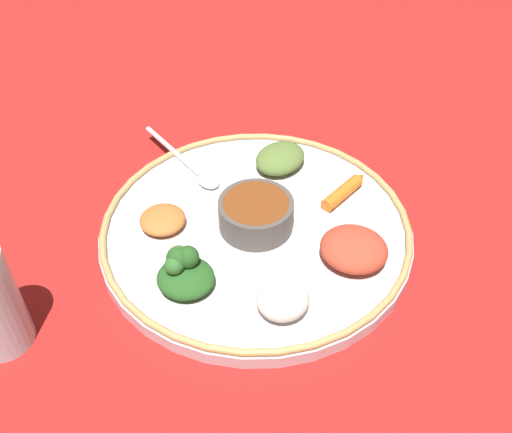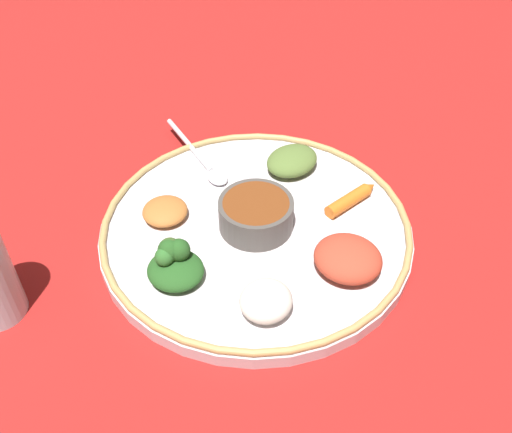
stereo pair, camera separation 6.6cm
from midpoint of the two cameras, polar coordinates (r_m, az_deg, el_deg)
ground_plane at (r=0.69m, az=2.77°, el=-2.03°), size 2.40×2.40×0.00m
platter at (r=0.68m, az=2.79°, el=-1.55°), size 0.36×0.36×0.02m
platter_rim at (r=0.67m, az=2.82°, el=-0.88°), size 0.36×0.36×0.01m
center_bowl at (r=0.66m, az=2.87°, el=0.18°), size 0.09×0.09×0.04m
spoon at (r=0.76m, az=-2.68°, el=5.32°), size 0.14×0.11×0.01m
greens_pile at (r=0.61m, az=-4.98°, el=-4.68°), size 0.07×0.06×0.04m
carrot_near_spoon at (r=0.71m, az=12.02°, el=1.60°), size 0.05×0.08×0.02m
mound_collards at (r=0.75m, az=5.77°, el=5.45°), size 0.08×0.09×0.03m
mound_chickpea at (r=0.68m, az=-6.19°, el=0.41°), size 0.06×0.06×0.02m
mound_rice_white at (r=0.58m, az=4.29°, el=-8.41°), size 0.06×0.06×0.03m
mound_berbere_red at (r=0.63m, az=12.01°, el=-4.19°), size 0.08×0.08×0.03m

